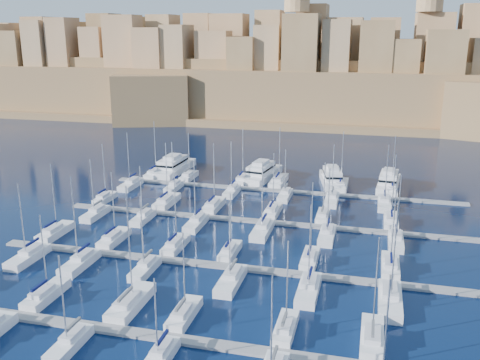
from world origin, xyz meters
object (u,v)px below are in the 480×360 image
(sailboat_4, at_px, (285,329))
(motor_yacht_d, at_px, (389,182))
(sailboat_2, at_px, (131,303))
(motor_yacht_b, at_px, (262,172))
(motor_yacht_c, at_px, (332,178))
(motor_yacht_a, at_px, (173,166))

(sailboat_4, bearing_deg, motor_yacht_d, 79.15)
(sailboat_4, relative_size, motor_yacht_d, 0.80)
(sailboat_2, distance_m, motor_yacht_b, 69.92)
(sailboat_2, bearing_deg, motor_yacht_b, 87.05)
(motor_yacht_c, height_order, motor_yacht_d, same)
(sailboat_4, bearing_deg, motor_yacht_b, 104.46)
(motor_yacht_a, height_order, motor_yacht_b, same)
(motor_yacht_c, bearing_deg, motor_yacht_d, 0.92)
(sailboat_2, distance_m, motor_yacht_a, 73.35)
(sailboat_4, relative_size, motor_yacht_c, 0.81)
(motor_yacht_b, xyz_separation_m, motor_yacht_d, (31.77, -0.91, 0.00))
(motor_yacht_a, bearing_deg, sailboat_2, -73.48)
(motor_yacht_a, distance_m, motor_yacht_d, 56.25)
(sailboat_4, height_order, motor_yacht_d, sailboat_4)
(sailboat_2, height_order, motor_yacht_c, sailboat_2)
(motor_yacht_b, distance_m, motor_yacht_c, 18.15)
(sailboat_2, bearing_deg, motor_yacht_a, 106.52)
(motor_yacht_c, xyz_separation_m, motor_yacht_d, (13.65, 0.22, 0.00))
(sailboat_2, xyz_separation_m, motor_yacht_a, (-20.86, 70.32, 0.94))
(motor_yacht_c, bearing_deg, motor_yacht_b, 176.43)
(sailboat_2, bearing_deg, motor_yacht_d, 62.83)
(sailboat_4, relative_size, motor_yacht_a, 0.68)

